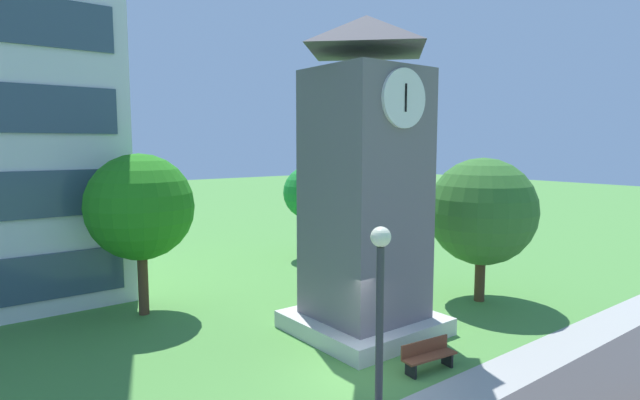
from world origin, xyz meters
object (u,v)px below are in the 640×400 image
tree_streetside (140,207)px  clock_tower (365,194)px  street_lamp (379,336)px  tree_near_tower (310,193)px  park_bench (428,355)px  tree_by_building (482,212)px

tree_streetside → clock_tower: bearing=-49.6°
clock_tower → street_lamp: clock_tower is taller
tree_streetside → tree_near_tower: 12.05m
park_bench → street_lamp: (-5.26, -3.29, 2.86)m
clock_tower → tree_streetside: bearing=130.4°
tree_near_tower → tree_by_building: bearing=-86.4°
tree_by_building → tree_near_tower: 11.29m
street_lamp → tree_near_tower: 21.14m
tree_by_building → tree_near_tower: (-0.71, 11.27, -0.03)m
clock_tower → tree_near_tower: (5.62, 10.86, -1.11)m
park_bench → tree_by_building: 8.40m
street_lamp → tree_streetside: (0.27, 13.49, 0.94)m
clock_tower → tree_streetside: clock_tower is taller
clock_tower → tree_streetside: 8.76m
clock_tower → tree_near_tower: 12.28m
park_bench → tree_near_tower: tree_near_tower is taller
clock_tower → tree_streetside: size_ratio=1.74×
clock_tower → tree_near_tower: bearing=62.6°
tree_by_building → tree_streetside: bearing=149.5°
tree_near_tower → clock_tower: bearing=-117.4°
park_bench → clock_tower: bearing=79.2°
tree_streetside → park_bench: bearing=-63.9°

